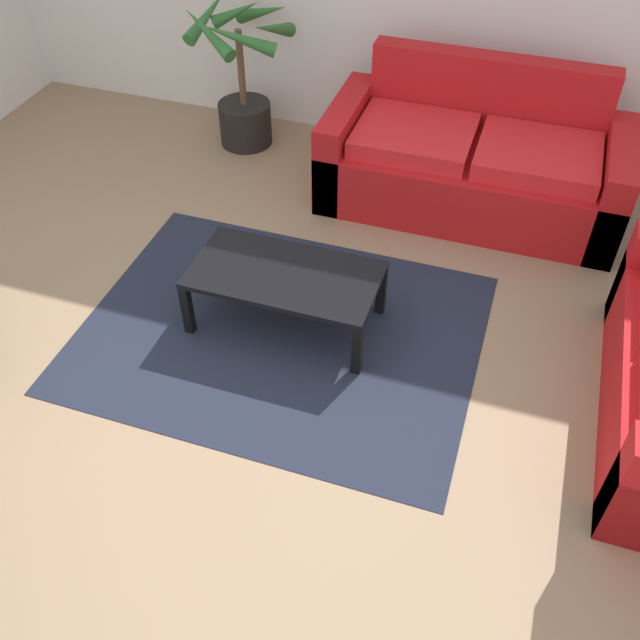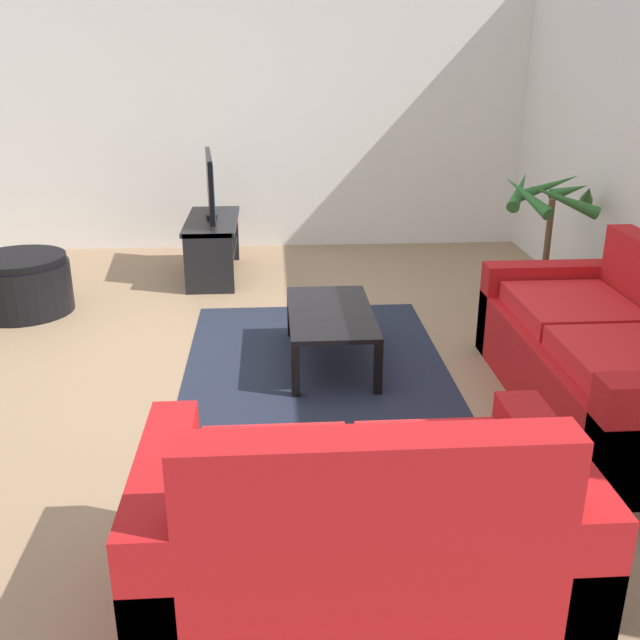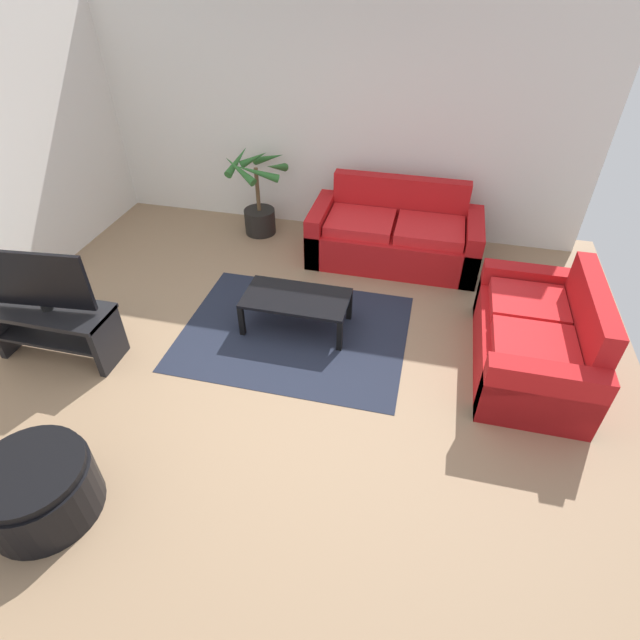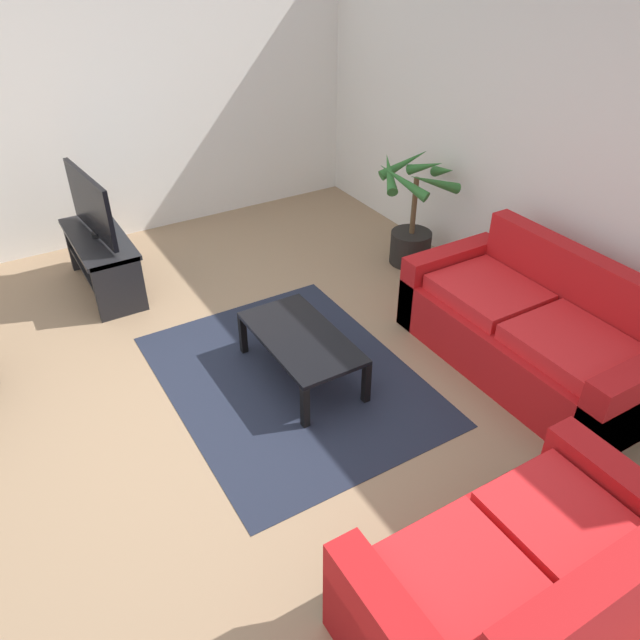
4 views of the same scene
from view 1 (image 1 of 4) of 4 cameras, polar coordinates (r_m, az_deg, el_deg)
name	(u,v)px [view 1 (image 1 of 4)]	position (r m, az deg, el deg)	size (l,w,h in m)	color
ground_plane	(221,418)	(3.61, -7.99, -7.87)	(6.60, 6.60, 0.00)	#937556
couch_main	(473,164)	(4.92, 12.29, 12.26)	(1.95, 0.90, 0.90)	red
coffee_table	(285,279)	(3.84, -2.87, 3.34)	(1.02, 0.54, 0.36)	black
area_rug	(281,332)	(3.98, -3.21, -0.97)	(2.20, 1.70, 0.01)	#1E2333
potted_palm	(243,88)	(5.48, -6.27, 18.15)	(0.73, 0.76, 1.07)	black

